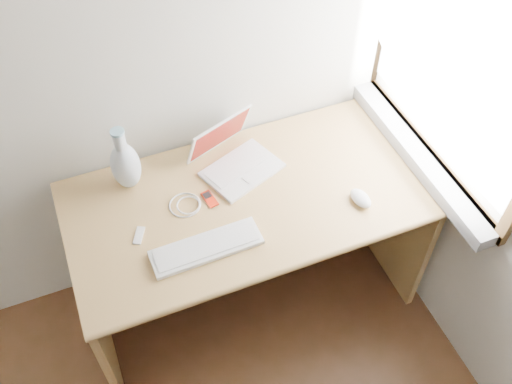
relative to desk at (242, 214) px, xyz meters
name	(u,v)px	position (x,y,z in m)	size (l,w,h in m)	color
window	(454,53)	(0.73, -0.16, 0.74)	(0.11, 0.99, 1.10)	white
desk	(242,214)	(0.00, 0.00, 0.00)	(1.42, 0.71, 0.75)	tan
laptop	(239,156)	(0.02, 0.09, 0.26)	(0.35, 0.34, 0.20)	white
external_keyboard	(206,247)	(-0.23, -0.26, 0.23)	(0.41, 0.13, 0.02)	white
mouse	(361,198)	(0.39, -0.27, 0.24)	(0.06, 0.11, 0.04)	white
ipod	(210,199)	(-0.15, -0.05, 0.22)	(0.05, 0.09, 0.01)	red
cable_coil	(185,205)	(-0.25, -0.04, 0.22)	(0.12, 0.12, 0.01)	white
remote	(139,235)	(-0.45, -0.11, 0.22)	(0.03, 0.08, 0.01)	white
vase	(125,164)	(-0.42, 0.14, 0.34)	(0.11, 0.11, 0.29)	silver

